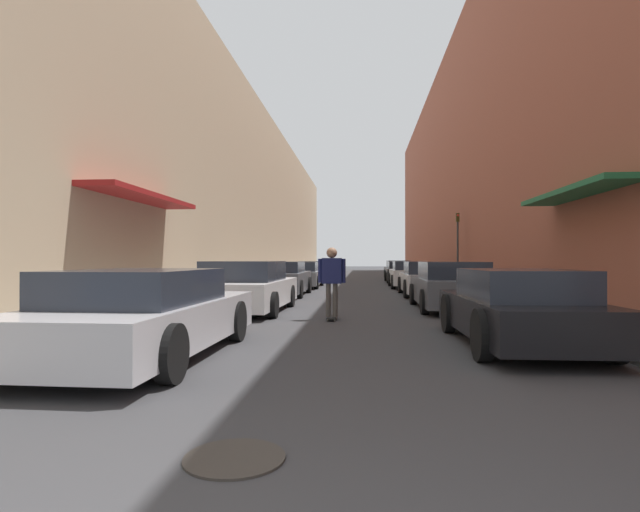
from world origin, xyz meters
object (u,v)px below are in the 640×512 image
object	(u,v)px
parked_car_left_0	(145,314)
parked_car_left_3	(302,275)
parked_car_left_2	(282,279)
parked_car_right_3	(412,275)
skateboarder	(332,275)
parked_car_right_2	(426,279)
traffic_light	(458,240)
parked_car_right_1	(451,286)
parked_car_right_4	(402,272)
parked_car_right_0	(517,308)
parked_car_right_5	(398,270)
manhole_cover	(234,458)
parked_car_left_1	(247,287)
parked_car_left_4	(313,272)

from	to	relation	value
parked_car_left_0	parked_car_left_3	xyz separation A→B (m)	(0.07, 17.31, -0.00)
parked_car_left_2	parked_car_right_3	xyz separation A→B (m)	(5.37, 5.50, -0.00)
parked_car_left_2	skateboarder	xyz separation A→B (m)	(2.34, -7.34, 0.37)
parked_car_right_2	traffic_light	bearing A→B (deg)	70.77
parked_car_right_2	parked_car_right_3	size ratio (longest dim) A/B	1.07
parked_car_right_1	parked_car_right_4	world-z (taller)	parked_car_right_1
parked_car_left_0	parked_car_right_0	bearing A→B (deg)	14.38
parked_car_right_0	parked_car_right_5	size ratio (longest dim) A/B	1.05
parked_car_right_3	manhole_cover	bearing A→B (deg)	-98.83
parked_car_left_0	traffic_light	bearing A→B (deg)	67.91
parked_car_right_3	parked_car_left_0	bearing A→B (deg)	-107.12
manhole_cover	parked_car_right_1	bearing A→B (deg)	72.57
parked_car_right_3	skateboarder	xyz separation A→B (m)	(-3.03, -12.85, 0.38)
parked_car_left_0	skateboarder	xyz separation A→B (m)	(2.32, 4.53, 0.40)
parked_car_right_5	skateboarder	distance (m)	24.54
parked_car_left_1	parked_car_left_3	size ratio (longest dim) A/B	0.95
parked_car_left_2	parked_car_right_2	distance (m)	5.41
skateboarder	parked_car_right_1	bearing A→B (deg)	39.70
parked_car_left_2	traffic_light	distance (m)	11.08
parked_car_left_1	parked_car_right_3	world-z (taller)	parked_car_left_1
parked_car_right_5	traffic_light	xyz separation A→B (m)	(2.37, -9.42, 1.74)
parked_car_left_0	parked_car_left_1	distance (m)	6.05
parked_car_left_3	manhole_cover	bearing A→B (deg)	-84.28
parked_car_left_2	parked_car_left_3	distance (m)	5.44
parked_car_left_3	traffic_light	xyz separation A→B (m)	(7.82, 2.13, 1.75)
parked_car_right_3	parked_car_right_5	world-z (taller)	parked_car_right_3
parked_car_right_3	traffic_light	bearing A→B (deg)	39.08
parked_car_left_3	parked_car_right_1	bearing A→B (deg)	-62.43
parked_car_right_5	traffic_light	world-z (taller)	traffic_light
parked_car_left_4	parked_car_right_2	distance (m)	12.10
parked_car_right_5	skateboarder	world-z (taller)	skateboarder
parked_car_right_3	traffic_light	size ratio (longest dim) A/B	1.16
parked_car_right_1	manhole_cover	world-z (taller)	parked_car_right_1
parked_car_left_0	parked_car_right_1	world-z (taller)	parked_car_right_1
parked_car_left_2	parked_car_left_3	world-z (taller)	parked_car_left_2
parked_car_left_4	skateboarder	size ratio (longest dim) A/B	2.86
skateboarder	parked_car_left_0	bearing A→B (deg)	-117.14
parked_car_left_1	manhole_cover	world-z (taller)	parked_car_left_1
parked_car_left_0	parked_car_right_5	distance (m)	29.38
parked_car_left_0	parked_car_right_4	xyz separation A→B (m)	(5.35, 23.04, -0.00)
parked_car_left_2	parked_car_right_4	size ratio (longest dim) A/B	0.99
parked_car_left_2	traffic_light	bearing A→B (deg)	43.72
parked_car_left_0	parked_car_left_4	size ratio (longest dim) A/B	1.00
parked_car_right_1	manhole_cover	xyz separation A→B (m)	(-3.27, -10.41, -0.62)
parked_car_right_4	parked_car_right_5	bearing A→B (deg)	88.37
parked_car_left_1	parked_car_left_2	xyz separation A→B (m)	(-0.03, 5.82, -0.00)
parked_car_right_1	parked_car_right_5	xyz separation A→B (m)	(0.11, 21.77, -0.02)
parked_car_left_3	parked_car_right_2	distance (m)	7.34
parked_car_right_3	skateboarder	world-z (taller)	skateboarder
parked_car_left_3	manhole_cover	distance (m)	20.75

